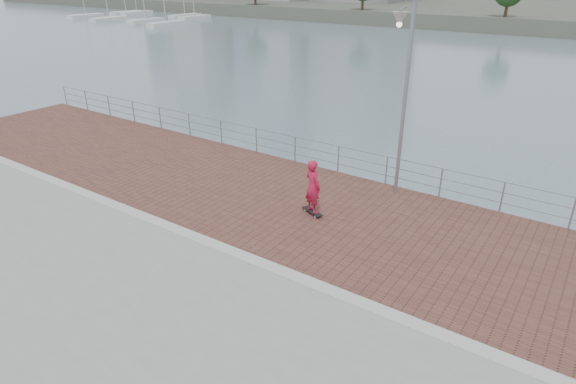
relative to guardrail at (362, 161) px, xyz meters
The scene contains 8 objects.
water 7.50m from the guardrail, 90.00° to the right, with size 400.00×400.00×0.00m, color slate.
brick_lane 3.47m from the guardrail, 90.00° to the right, with size 40.00×6.80×0.02m, color brown.
curb 7.03m from the guardrail, 90.00° to the right, with size 40.00×0.40×0.06m, color #B7B5AD.
guardrail is the anchor object (origin of this frame).
street_lamp 4.42m from the guardrail, 30.88° to the right, with size 0.48×1.40×6.58m.
skateboard 3.73m from the guardrail, 89.01° to the right, with size 0.89×0.53×0.10m.
skateboarder 3.69m from the guardrail, 89.01° to the right, with size 0.66×0.43×1.80m, color #BA1839.
marina 93.66m from the guardrail, 144.99° to the left, with size 27.94×20.81×11.55m.
Camera 1 is at (7.41, -8.77, 7.37)m, focal length 30.00 mm.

